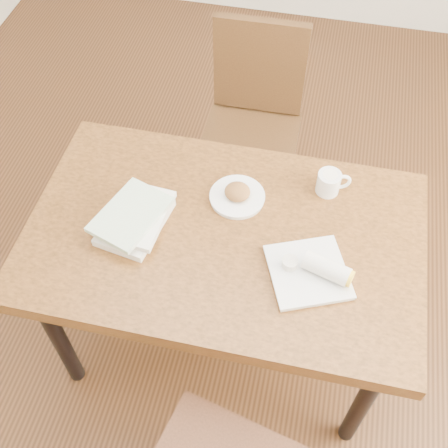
% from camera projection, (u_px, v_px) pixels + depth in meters
% --- Properties ---
extents(ground, '(4.00, 5.00, 0.01)m').
position_uv_depth(ground, '(224.00, 335.00, 2.46)').
color(ground, '#472814').
rests_on(ground, ground).
extents(table, '(1.32, 0.82, 0.75)m').
position_uv_depth(table, '(224.00, 247.00, 1.92)').
color(table, brown).
rests_on(table, ground).
extents(chair_far, '(0.43, 0.43, 0.95)m').
position_uv_depth(chair_far, '(254.00, 115.00, 2.50)').
color(chair_far, '#3F2912').
rests_on(chair_far, ground).
extents(plate_scone, '(0.19, 0.19, 0.06)m').
position_uv_depth(plate_scone, '(237.00, 195.00, 1.93)').
color(plate_scone, white).
rests_on(plate_scone, table).
extents(coffee_mug, '(0.12, 0.08, 0.08)m').
position_uv_depth(coffee_mug, '(330.00, 182.00, 1.93)').
color(coffee_mug, white).
rests_on(coffee_mug, table).
extents(plate_burrito, '(0.31, 0.31, 0.08)m').
position_uv_depth(plate_burrito, '(314.00, 271.00, 1.74)').
color(plate_burrito, white).
rests_on(plate_burrito, table).
extents(book_stack, '(0.25, 0.30, 0.07)m').
position_uv_depth(book_stack, '(135.00, 218.00, 1.85)').
color(book_stack, white).
rests_on(book_stack, table).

